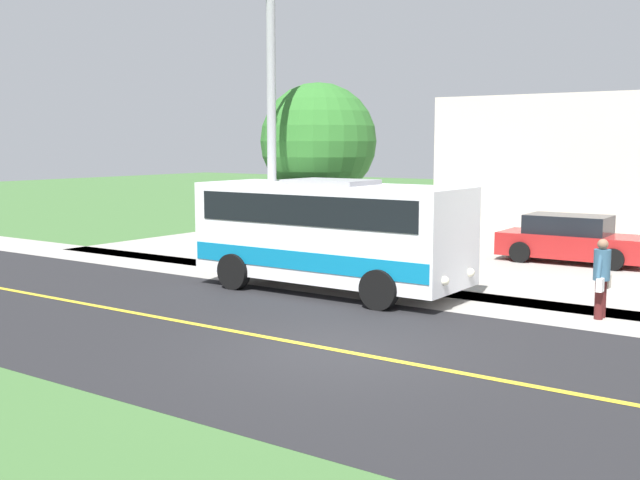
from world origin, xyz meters
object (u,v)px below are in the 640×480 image
pedestrian_with_bags (602,276)px  street_light_pole (268,113)px  parked_car_near (572,240)px  tree_curbside (318,142)px  shuttle_bus_front (331,230)px

pedestrian_with_bags → street_light_pole: bearing=-87.5°
pedestrian_with_bags → street_light_pole: (0.36, -8.51, 3.50)m
parked_car_near → tree_curbside: 8.35m
shuttle_bus_front → tree_curbside: 4.34m
shuttle_bus_front → pedestrian_with_bags: size_ratio=4.13×
shuttle_bus_front → pedestrian_with_bags: shuttle_bus_front is taller
shuttle_bus_front → tree_curbside: bearing=-140.2°
shuttle_bus_front → parked_car_near: bearing=156.9°
street_light_pole → tree_curbside: (-2.52, -0.19, -0.74)m
shuttle_bus_front → street_light_pole: (-0.38, -2.22, 2.88)m
parked_car_near → pedestrian_with_bags: bearing=21.3°
pedestrian_with_bags → parked_car_near: 7.86m
shuttle_bus_front → tree_curbside: (-2.90, -2.41, 2.14)m
street_light_pole → parked_car_near: bearing=143.6°
shuttle_bus_front → street_light_pole: 3.66m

